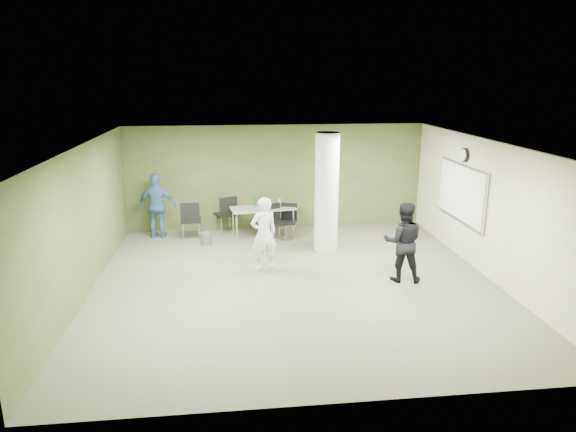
{
  "coord_description": "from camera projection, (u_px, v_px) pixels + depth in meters",
  "views": [
    {
      "loc": [
        -1.25,
        -9.57,
        4.04
      ],
      "look_at": [
        -0.03,
        1.0,
        1.13
      ],
      "focal_mm": 32.0,
      "sensor_mm": 36.0,
      "label": 1
    }
  ],
  "objects": [
    {
      "name": "woman_white",
      "position": [
        264.0,
        234.0,
        10.88
      ],
      "size": [
        0.67,
        0.55,
        1.6
      ],
      "primitive_type": "imported",
      "rotation": [
        0.0,
        0.0,
        3.46
      ],
      "color": "white",
      "rests_on": "floor"
    },
    {
      "name": "ceiling",
      "position": [
        296.0,
        144.0,
        9.64
      ],
      "size": [
        8.0,
        8.0,
        0.0
      ],
      "primitive_type": "plane",
      "rotation": [
        3.14,
        0.0,
        0.0
      ],
      "color": "white",
      "rests_on": "wall_back"
    },
    {
      "name": "wall_clock",
      "position": [
        464.0,
        155.0,
        11.34
      ],
      "size": [
        0.06,
        0.32,
        0.32
      ],
      "color": "black",
      "rests_on": "wall_right_cream"
    },
    {
      "name": "whiteboard",
      "position": [
        461.0,
        192.0,
        11.57
      ],
      "size": [
        0.05,
        2.3,
        1.3
      ],
      "color": "silver",
      "rests_on": "wall_right_cream"
    },
    {
      "name": "wall_left",
      "position": [
        83.0,
        222.0,
        9.57
      ],
      "size": [
        0.02,
        8.0,
        2.8
      ],
      "primitive_type": "cube",
      "color": "#484F25",
      "rests_on": "floor"
    },
    {
      "name": "man_blue",
      "position": [
        157.0,
        206.0,
        13.07
      ],
      "size": [
        1.03,
        0.55,
        1.68
      ],
      "primitive_type": "imported",
      "rotation": [
        0.0,
        0.0,
        2.99
      ],
      "color": "#3E689B",
      "rests_on": "floor"
    },
    {
      "name": "wastebasket",
      "position": [
        206.0,
        238.0,
        12.71
      ],
      "size": [
        0.26,
        0.26,
        0.3
      ],
      "primitive_type": "cylinder",
      "color": "#4C4C4C",
      "rests_on": "floor"
    },
    {
      "name": "folding_table",
      "position": [
        263.0,
        209.0,
        13.2
      ],
      "size": [
        1.72,
        0.97,
        1.02
      ],
      "rotation": [
        0.0,
        0.0,
        0.16
      ],
      "color": "gray",
      "rests_on": "floor"
    },
    {
      "name": "wall_back",
      "position": [
        276.0,
        177.0,
        13.84
      ],
      "size": [
        8.0,
        2.8,
        0.02
      ],
      "primitive_type": "cube",
      "rotation": [
        1.57,
        0.0,
        0.0
      ],
      "color": "#484F25",
      "rests_on": "floor"
    },
    {
      "name": "column",
      "position": [
        327.0,
        192.0,
        12.04
      ],
      "size": [
        0.56,
        0.56,
        2.8
      ],
      "primitive_type": "cylinder",
      "color": "silver",
      "rests_on": "floor"
    },
    {
      "name": "wall_right_cream",
      "position": [
        490.0,
        210.0,
        10.45
      ],
      "size": [
        0.02,
        8.0,
        2.8
      ],
      "primitive_type": "cube",
      "color": "beige",
      "rests_on": "floor"
    },
    {
      "name": "floor",
      "position": [
        295.0,
        283.0,
        10.38
      ],
      "size": [
        8.0,
        8.0,
        0.0
      ],
      "primitive_type": "plane",
      "color": "#504F3F",
      "rests_on": "ground"
    },
    {
      "name": "chair_back_right",
      "position": [
        227.0,
        212.0,
        13.49
      ],
      "size": [
        0.66,
        0.66,
        1.01
      ],
      "rotation": [
        0.0,
        0.0,
        3.55
      ],
      "color": "black",
      "rests_on": "floor"
    },
    {
      "name": "man_black",
      "position": [
        403.0,
        242.0,
        10.3
      ],
      "size": [
        0.92,
        0.79,
        1.64
      ],
      "primitive_type": "imported",
      "rotation": [
        0.0,
        0.0,
        2.91
      ],
      "color": "black",
      "rests_on": "floor"
    },
    {
      "name": "chair_table_right",
      "position": [
        288.0,
        218.0,
        13.21
      ],
      "size": [
        0.55,
        0.55,
        0.88
      ],
      "rotation": [
        0.0,
        0.0,
        -0.3
      ],
      "color": "black",
      "rests_on": "floor"
    },
    {
      "name": "chair_back_left",
      "position": [
        191.0,
        217.0,
        12.95
      ],
      "size": [
        0.51,
        0.51,
        1.0
      ],
      "rotation": [
        0.0,
        0.0,
        3.18
      ],
      "color": "black",
      "rests_on": "floor"
    },
    {
      "name": "chair_table_left",
      "position": [
        274.0,
        219.0,
        12.98
      ],
      "size": [
        0.59,
        0.59,
        0.92
      ],
      "rotation": [
        0.0,
        0.0,
        0.37
      ],
      "color": "black",
      "rests_on": "floor"
    }
  ]
}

